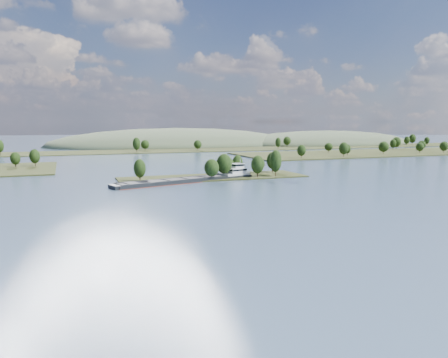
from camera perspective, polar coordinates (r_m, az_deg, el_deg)
name	(u,v)px	position (r m, az deg, el deg)	size (l,w,h in m)	color
ground	(261,195)	(179.05, 4.82, -2.12)	(1800.00, 1800.00, 0.00)	#3D506A
tree_island	(226,170)	(235.00, 0.28, 1.19)	(100.00, 31.22, 15.44)	#282D14
right_bank	(399,152)	(458.16, 21.84, 3.35)	(320.00, 90.00, 14.52)	#282D14
back_shoreline	(151,151)	(448.33, -9.54, 3.66)	(900.00, 60.00, 15.54)	#282D14
hill_east	(325,144)	(610.76, 13.11, 4.50)	(260.00, 140.00, 36.00)	#424F36
hill_west	(177,145)	(557.28, -6.19, 4.39)	(320.00, 160.00, 44.00)	#424F36
cargo_barge	(196,179)	(219.96, -3.73, 0.03)	(76.77, 30.14, 10.45)	black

